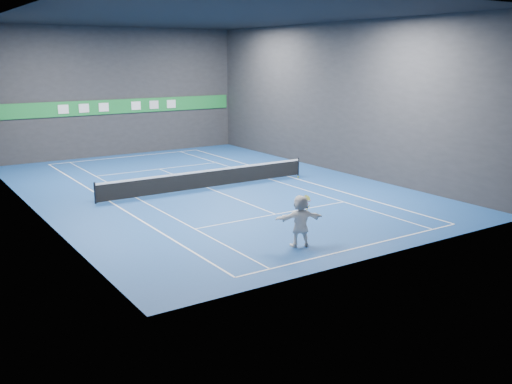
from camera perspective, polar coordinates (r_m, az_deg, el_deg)
ground at (r=31.17m, az=-4.85°, el=0.41°), size 26.00×26.00×0.00m
ceiling at (r=30.44m, az=-5.20°, el=17.16°), size 26.00×26.00×0.00m
wall_back at (r=42.34m, az=-13.56°, el=9.68°), size 18.00×0.10×9.00m
wall_front at (r=20.08m, az=13.07°, el=5.97°), size 18.00×0.10×9.00m
wall_left at (r=27.38m, az=-21.94°, el=7.25°), size 0.10×26.00×9.00m
wall_right at (r=35.64m, az=7.97°, el=9.29°), size 0.10×26.00×9.00m
baseline_near at (r=21.85m, az=10.34°, el=-5.44°), size 10.98×0.08×0.01m
baseline_far at (r=41.81m, az=-12.70°, el=3.47°), size 10.98×0.08×0.01m
sideline_doubles_left at (r=29.03m, az=-14.40°, el=-0.93°), size 0.08×23.78×0.01m
sideline_doubles_right at (r=34.06m, az=3.28°, el=1.56°), size 0.08×23.78×0.01m
sideline_singles_left at (r=29.49m, az=-11.88°, el=-0.57°), size 0.06×23.78×0.01m
sideline_singles_right at (r=33.27m, az=1.37°, el=1.30°), size 0.06×23.78×0.01m
service_line_near at (r=25.89m, az=1.96°, el=-2.24°), size 8.23×0.06×0.01m
service_line_far at (r=36.80m, az=-9.64°, el=2.28°), size 8.23×0.06×0.01m
center_service_line at (r=31.17m, az=-4.85°, el=0.42°), size 0.06×12.80×0.01m
player at (r=21.39m, az=4.46°, el=-2.88°), size 1.94×1.18×1.99m
tennis_ball at (r=21.04m, az=4.24°, el=1.51°), size 0.07×0.07×0.07m
tennis_net at (r=31.05m, az=-4.87°, el=1.38°), size 12.50×0.10×1.07m
sponsor_banner at (r=42.35m, az=-13.46°, el=8.33°), size 17.64×0.11×1.00m
tennis_racket at (r=21.44m, az=5.11°, el=-0.86°), size 0.43×0.41×0.63m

